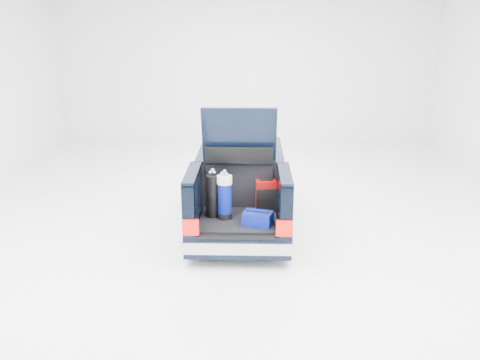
{
  "coord_description": "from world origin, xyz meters",
  "views": [
    {
      "loc": [
        0.23,
        -9.55,
        3.87
      ],
      "look_at": [
        0.0,
        -0.5,
        0.98
      ],
      "focal_mm": 38.0,
      "sensor_mm": 36.0,
      "label": 1
    }
  ],
  "objects_px": {
    "car": "(241,186)",
    "red_suitcase": "(266,196)",
    "blue_golf_bag": "(225,197)",
    "black_golf_bag": "(213,195)",
    "blue_duffel": "(258,218)"
  },
  "relations": [
    {
      "from": "car",
      "to": "blue_golf_bag",
      "type": "distance_m",
      "value": 1.6
    },
    {
      "from": "blue_golf_bag",
      "to": "blue_duffel",
      "type": "height_order",
      "value": "blue_golf_bag"
    },
    {
      "from": "car",
      "to": "black_golf_bag",
      "type": "bearing_deg",
      "value": -106.71
    },
    {
      "from": "car",
      "to": "blue_duffel",
      "type": "relative_size",
      "value": 8.68
    },
    {
      "from": "red_suitcase",
      "to": "blue_duffel",
      "type": "xyz_separation_m",
      "value": [
        -0.15,
        -0.65,
        -0.17
      ]
    },
    {
      "from": "car",
      "to": "red_suitcase",
      "type": "bearing_deg",
      "value": -68.31
    },
    {
      "from": "car",
      "to": "black_golf_bag",
      "type": "distance_m",
      "value": 1.57
    },
    {
      "from": "black_golf_bag",
      "to": "blue_golf_bag",
      "type": "bearing_deg",
      "value": -41.43
    },
    {
      "from": "red_suitcase",
      "to": "black_golf_bag",
      "type": "xyz_separation_m",
      "value": [
        -0.92,
        -0.28,
        0.1
      ]
    },
    {
      "from": "car",
      "to": "red_suitcase",
      "type": "xyz_separation_m",
      "value": [
        0.47,
        -1.19,
        0.21
      ]
    },
    {
      "from": "car",
      "to": "black_golf_bag",
      "type": "relative_size",
      "value": 5.55
    },
    {
      "from": "blue_golf_bag",
      "to": "blue_duffel",
      "type": "relative_size",
      "value": 1.6
    },
    {
      "from": "car",
      "to": "red_suitcase",
      "type": "height_order",
      "value": "car"
    },
    {
      "from": "blue_duffel",
      "to": "blue_golf_bag",
      "type": "bearing_deg",
      "value": 168.22
    },
    {
      "from": "car",
      "to": "red_suitcase",
      "type": "distance_m",
      "value": 1.3
    }
  ]
}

